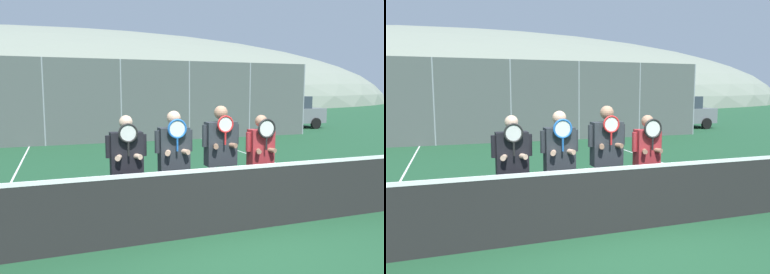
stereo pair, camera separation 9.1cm
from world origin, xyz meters
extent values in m
plane|color=#1E4C2D|center=(0.00, 0.00, 0.00)|extent=(120.00, 120.00, 0.00)
ellipsoid|color=gray|center=(0.00, 59.81, 0.00)|extent=(114.92, 63.85, 22.35)
cube|color=beige|center=(-1.27, 19.18, 1.53)|extent=(15.44, 5.00, 3.05)
cube|color=#3D4247|center=(-1.27, 19.18, 3.23)|extent=(15.94, 5.50, 0.36)
cylinder|color=gray|center=(-2.90, 10.31, 1.66)|extent=(0.06, 0.06, 3.33)
cylinder|color=gray|center=(0.00, 10.31, 1.66)|extent=(0.06, 0.06, 3.33)
cylinder|color=gray|center=(2.90, 10.31, 1.66)|extent=(0.06, 0.06, 3.33)
cylinder|color=gray|center=(5.79, 10.31, 1.66)|extent=(0.06, 0.06, 3.33)
cylinder|color=gray|center=(8.69, 10.31, 1.66)|extent=(0.06, 0.06, 3.33)
cube|color=#4C5451|center=(0.00, 10.31, 1.66)|extent=(17.38, 0.02, 3.33)
cube|color=black|center=(0.00, 0.00, 0.47)|extent=(9.16, 0.02, 0.94)
cube|color=white|center=(0.00, 0.00, 0.96)|extent=(9.16, 0.03, 0.06)
cube|color=white|center=(-3.47, 3.00, 0.00)|extent=(0.05, 16.00, 0.01)
cube|color=white|center=(3.47, 3.00, 0.00)|extent=(0.05, 16.00, 0.01)
cylinder|color=black|center=(-1.60, 0.55, 0.42)|extent=(0.13, 0.13, 0.83)
cylinder|color=black|center=(-1.35, 0.55, 0.42)|extent=(0.13, 0.13, 0.83)
cube|color=black|center=(-1.48, 0.55, 1.16)|extent=(0.46, 0.22, 0.66)
sphere|color=#DBB293|center=(-1.48, 0.55, 1.63)|extent=(0.20, 0.20, 0.20)
cylinder|color=black|center=(-1.73, 0.55, 1.29)|extent=(0.08, 0.08, 0.32)
cylinder|color=black|center=(-1.22, 0.55, 1.29)|extent=(0.08, 0.08, 0.32)
cylinder|color=#DBB293|center=(-1.59, 0.46, 1.15)|extent=(0.16, 0.27, 0.08)
cylinder|color=#DBB293|center=(-1.36, 0.46, 1.15)|extent=(0.16, 0.27, 0.08)
cylinder|color=black|center=(-1.48, 0.37, 1.27)|extent=(0.03, 0.03, 0.20)
torus|color=black|center=(-1.48, 0.37, 1.49)|extent=(0.28, 0.03, 0.28)
cylinder|color=silver|center=(-1.48, 0.37, 1.49)|extent=(0.23, 0.00, 0.23)
cylinder|color=#232838|center=(-0.89, 0.52, 0.43)|extent=(0.13, 0.13, 0.86)
cylinder|color=#232838|center=(-0.64, 0.52, 0.43)|extent=(0.13, 0.13, 0.86)
cube|color=#282D33|center=(-0.77, 0.52, 1.19)|extent=(0.45, 0.22, 0.68)
sphere|color=tan|center=(-0.77, 0.52, 1.68)|extent=(0.21, 0.21, 0.21)
cylinder|color=#282D33|center=(-1.02, 0.52, 1.33)|extent=(0.08, 0.08, 0.33)
cylinder|color=#282D33|center=(-0.52, 0.52, 1.33)|extent=(0.08, 0.08, 0.33)
cylinder|color=tan|center=(-0.88, 0.43, 1.18)|extent=(0.16, 0.27, 0.08)
cylinder|color=tan|center=(-0.65, 0.43, 1.18)|extent=(0.16, 0.27, 0.08)
cylinder|color=#1E5BAD|center=(-0.77, 0.34, 1.30)|extent=(0.03, 0.03, 0.20)
torus|color=#1E5BAD|center=(-0.77, 0.34, 1.53)|extent=(0.29, 0.03, 0.29)
cylinder|color=silver|center=(-0.77, 0.34, 1.53)|extent=(0.24, 0.00, 0.24)
cylinder|color=white|center=(-0.09, 0.63, 0.44)|extent=(0.13, 0.13, 0.89)
cylinder|color=white|center=(0.19, 0.63, 0.44)|extent=(0.13, 0.13, 0.89)
cube|color=#282D33|center=(0.05, 0.63, 1.24)|extent=(0.50, 0.22, 0.70)
sphere|color=#997056|center=(0.05, 0.63, 1.74)|extent=(0.22, 0.22, 0.22)
cylinder|color=#282D33|center=(-0.22, 0.63, 1.37)|extent=(0.08, 0.08, 0.35)
cylinder|color=#282D33|center=(0.32, 0.63, 1.37)|extent=(0.08, 0.08, 0.35)
cylinder|color=#997056|center=(-0.07, 0.54, 1.22)|extent=(0.16, 0.27, 0.08)
cylinder|color=#997056|center=(0.17, 0.54, 1.22)|extent=(0.16, 0.27, 0.08)
cylinder|color=red|center=(0.05, 0.45, 1.34)|extent=(0.03, 0.03, 0.20)
torus|color=red|center=(0.05, 0.45, 1.56)|extent=(0.28, 0.03, 0.28)
cylinder|color=silver|center=(0.05, 0.45, 1.56)|extent=(0.23, 0.00, 0.23)
cylinder|color=white|center=(0.62, 0.55, 0.41)|extent=(0.13, 0.13, 0.81)
cylinder|color=white|center=(0.84, 0.55, 0.41)|extent=(0.13, 0.13, 0.81)
cube|color=maroon|center=(0.73, 0.55, 1.13)|extent=(0.40, 0.22, 0.64)
sphere|color=#997056|center=(0.73, 0.55, 1.59)|extent=(0.20, 0.20, 0.20)
cylinder|color=maroon|center=(0.50, 0.55, 1.26)|extent=(0.08, 0.08, 0.31)
cylinder|color=maroon|center=(0.96, 0.55, 1.26)|extent=(0.08, 0.08, 0.31)
cylinder|color=#997056|center=(0.63, 0.46, 1.12)|extent=(0.16, 0.27, 0.08)
cylinder|color=#997056|center=(0.83, 0.46, 1.12)|extent=(0.16, 0.27, 0.08)
cylinder|color=black|center=(0.73, 0.37, 1.24)|extent=(0.03, 0.03, 0.20)
torus|color=black|center=(0.73, 0.37, 1.48)|extent=(0.32, 0.03, 0.32)
cylinder|color=silver|center=(0.73, 0.37, 1.48)|extent=(0.26, 0.00, 0.26)
cube|color=maroon|center=(-4.27, 12.74, 0.74)|extent=(4.07, 1.88, 0.87)
cube|color=#2D3842|center=(-4.27, 12.74, 1.53)|extent=(2.24, 1.73, 0.71)
cylinder|color=black|center=(-2.95, 11.78, 0.30)|extent=(0.60, 0.16, 0.60)
cylinder|color=black|center=(-2.95, 13.70, 0.30)|extent=(0.60, 0.16, 0.60)
cube|color=black|center=(0.26, 13.05, 0.68)|extent=(4.07, 1.83, 0.77)
cube|color=#2D3842|center=(0.26, 13.05, 1.38)|extent=(2.24, 1.69, 0.63)
cylinder|color=black|center=(1.58, 12.11, 0.30)|extent=(0.60, 0.16, 0.60)
cylinder|color=black|center=(1.58, 13.99, 0.30)|extent=(0.60, 0.16, 0.60)
cylinder|color=black|center=(-1.06, 12.11, 0.30)|extent=(0.60, 0.16, 0.60)
cylinder|color=black|center=(-1.06, 13.99, 0.30)|extent=(0.60, 0.16, 0.60)
cube|color=#B2B7BC|center=(4.91, 12.86, 0.68)|extent=(4.30, 1.73, 0.77)
cube|color=#2D3842|center=(4.91, 12.86, 1.38)|extent=(2.37, 1.59, 0.63)
cylinder|color=black|center=(6.30, 11.97, 0.30)|extent=(0.60, 0.16, 0.60)
cylinder|color=black|center=(6.30, 13.74, 0.30)|extent=(0.60, 0.16, 0.60)
cylinder|color=black|center=(3.51, 11.97, 0.30)|extent=(0.60, 0.16, 0.60)
cylinder|color=black|center=(3.51, 13.74, 0.30)|extent=(0.60, 0.16, 0.60)
cube|color=slate|center=(9.60, 13.15, 0.71)|extent=(4.16, 1.81, 0.81)
cube|color=#2D3842|center=(9.60, 13.15, 1.45)|extent=(2.29, 1.67, 0.67)
cylinder|color=black|center=(10.95, 12.23, 0.30)|extent=(0.60, 0.16, 0.60)
cylinder|color=black|center=(10.95, 14.08, 0.30)|extent=(0.60, 0.16, 0.60)
cylinder|color=black|center=(8.25, 12.23, 0.30)|extent=(0.60, 0.16, 0.60)
cylinder|color=black|center=(8.25, 14.08, 0.30)|extent=(0.60, 0.16, 0.60)
camera|label=1|loc=(-2.38, -4.81, 2.08)|focal=35.00mm
camera|label=2|loc=(-2.29, -4.84, 2.08)|focal=35.00mm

